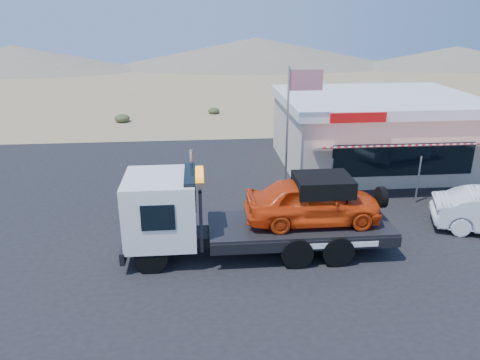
# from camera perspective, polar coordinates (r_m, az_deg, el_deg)

# --- Properties ---
(ground) EXTENTS (120.00, 120.00, 0.00)m
(ground) POSITION_cam_1_polar(r_m,az_deg,el_deg) (17.65, -7.13, -8.14)
(ground) COLOR #977B56
(ground) RESTS_ON ground
(asphalt_lot) EXTENTS (32.00, 24.00, 0.02)m
(asphalt_lot) POSITION_cam_1_polar(r_m,az_deg,el_deg) (20.36, -1.27, -3.93)
(asphalt_lot) COLOR black
(asphalt_lot) RESTS_ON ground
(tow_truck) EXTENTS (9.34, 2.77, 3.12)m
(tow_truck) POSITION_cam_1_polar(r_m,az_deg,el_deg) (16.46, 1.46, -3.62)
(tow_truck) COLOR black
(tow_truck) RESTS_ON asphalt_lot
(jerky_store) EXTENTS (10.40, 9.97, 3.90)m
(jerky_store) POSITION_cam_1_polar(r_m,az_deg,el_deg) (27.13, 16.08, 5.89)
(jerky_store) COLOR beige
(jerky_store) RESTS_ON asphalt_lot
(flagpole) EXTENTS (1.55, 0.10, 6.00)m
(flagpole) POSITION_cam_1_polar(r_m,az_deg,el_deg) (20.97, 6.45, 7.50)
(flagpole) COLOR #99999E
(flagpole) RESTS_ON asphalt_lot
(distant_hills) EXTENTS (126.00, 48.00, 4.20)m
(distant_hills) POSITION_cam_1_polar(r_m,az_deg,el_deg) (71.75, -14.08, 14.46)
(distant_hills) COLOR #726B59
(distant_hills) RESTS_ON ground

